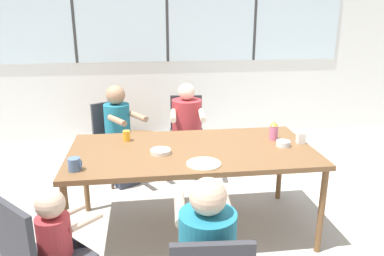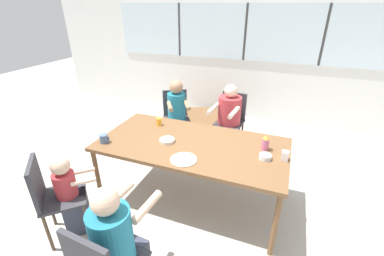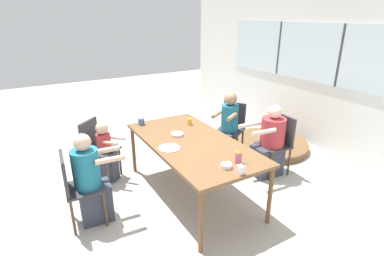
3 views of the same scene
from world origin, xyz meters
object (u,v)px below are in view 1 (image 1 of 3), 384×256
Objects in this scene: person_woman_green_shirt at (187,135)px; bowl_cereal at (161,151)px; person_man_teal_shirt at (120,139)px; sippy_cup at (274,130)px; coffee_mug at (75,164)px; juice_glass at (127,136)px; folded_table_stack at (130,150)px; chair_for_woman_green_shirt at (186,125)px; bowl_white_shallow at (283,143)px; chair_for_man_teal_shirt at (112,134)px; milk_carton_small at (301,138)px; chair_for_toddler at (34,255)px.

bowl_cereal is (-0.37, -1.31, 0.31)m from person_woman_green_shirt.
sippy_cup is at bearing 114.87° from person_man_teal_shirt.
juice_glass is at bearing 60.25° from coffee_mug.
coffee_mug is 0.07× the size of folded_table_stack.
bowl_white_shallow is at bearing 119.11° from chair_for_woman_green_shirt.
coffee_mug is at bearing -170.01° from bowl_white_shallow.
sippy_cup is at bearing 112.72° from chair_for_man_teal_shirt.
milk_carton_small is 0.58× the size of bowl_cereal.
chair_for_woman_green_shirt reaches higher than folded_table_stack.
milk_carton_small is at bearing -32.55° from sippy_cup.
person_woman_green_shirt reaches higher than bowl_white_shallow.
coffee_mug is at bearing 124.04° from chair_for_toddler.
juice_glass is at bearing 115.28° from chair_for_toddler.
chair_for_toddler is at bearing 50.82° from chair_for_man_teal_shirt.
sippy_cup is (1.63, 0.47, 0.04)m from coffee_mug.
milk_carton_small is 0.82× the size of bowl_white_shallow.
chair_for_man_teal_shirt reaches higher than milk_carton_small.
sippy_cup is 0.24m from milk_carton_small.
coffee_mug is 1.86m from milk_carton_small.
person_woman_green_shirt reaches higher than sippy_cup.
chair_for_toddler is 9.54× the size of juice_glass.
person_woman_green_shirt is 6.52× the size of bowl_cereal.
chair_for_woman_green_shirt is at bearing -90.00° from person_woman_green_shirt.
bowl_white_shallow is 1.03m from bowl_cereal.
person_woman_green_shirt reaches higher than chair_for_toddler.
chair_for_man_teal_shirt is at bearing 7.14° from person_woman_green_shirt.
sippy_cup is at bearing 15.94° from coffee_mug.
chair_for_toddler reaches higher than milk_carton_small.
person_man_teal_shirt is at bearing 146.51° from sippy_cup.
person_woman_green_shirt reaches higher than bowl_cereal.
sippy_cup is (1.40, -0.93, 0.34)m from person_man_teal_shirt.
milk_carton_small is at bearing 15.00° from bowl_white_shallow.
person_man_teal_shirt is at bearing 90.00° from chair_for_man_teal_shirt.
juice_glass is 1.81m from folded_table_stack.
juice_glass is 0.45m from bowl_cereal.
person_woman_green_shirt reaches higher than juice_glass.
chair_for_man_teal_shirt is 9.27× the size of coffee_mug.
chair_for_woman_green_shirt is 1.61m from bowl_white_shallow.
chair_for_man_teal_shirt is at bearing 140.66° from bowl_white_shallow.
sippy_cup is at bearing 147.45° from milk_carton_small.
milk_carton_small is at bearing 3.97° from bowl_cereal.
person_woman_green_shirt reaches higher than coffee_mug.
coffee_mug is (0.14, 0.64, 0.28)m from chair_for_toddler.
folded_table_stack is at bearing 126.73° from sippy_cup.
bowl_cereal is (0.39, -1.14, 0.27)m from person_man_teal_shirt.
bowl_white_shallow is at bearing 74.14° from chair_for_toddler.
folded_table_stack is (-1.33, 1.78, -0.78)m from sippy_cup.
chair_for_toddler is 7.55× the size of bowl_white_shallow.
chair_for_toddler is at bearing -102.67° from coffee_mug.
folded_table_stack is at bearing 128.69° from milk_carton_small.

